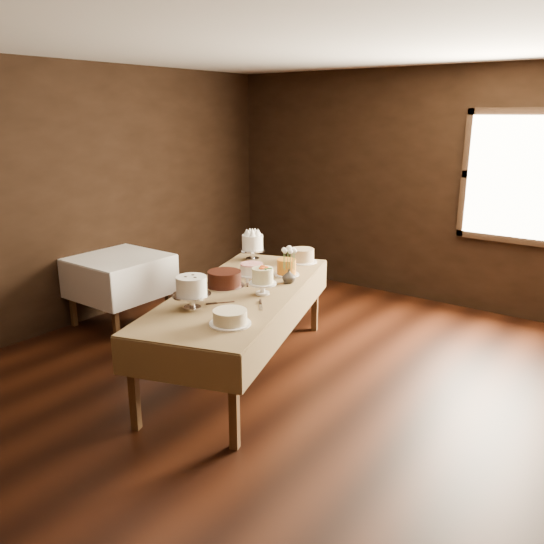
{
  "coord_description": "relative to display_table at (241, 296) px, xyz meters",
  "views": [
    {
      "loc": [
        2.74,
        -3.49,
        2.28
      ],
      "look_at": [
        0.0,
        0.2,
        0.95
      ],
      "focal_mm": 36.58,
      "sensor_mm": 36.0,
      "label": 1
    }
  ],
  "objects": [
    {
      "name": "floor",
      "position": [
        0.24,
        -0.06,
        -0.72
      ],
      "size": [
        5.0,
        6.0,
        0.01
      ],
      "primitive_type": "cube",
      "color": "black",
      "rests_on": "ground"
    },
    {
      "name": "ceiling",
      "position": [
        0.24,
        -0.06,
        2.08
      ],
      "size": [
        5.0,
        6.0,
        0.01
      ],
      "primitive_type": "cube",
      "color": "beige",
      "rests_on": "wall_back"
    },
    {
      "name": "wall_back",
      "position": [
        0.24,
        2.94,
        0.68
      ],
      "size": [
        5.0,
        0.02,
        2.8
      ],
      "primitive_type": "cube",
      "color": "black",
      "rests_on": "ground"
    },
    {
      "name": "wall_left",
      "position": [
        -2.26,
        -0.06,
        0.68
      ],
      "size": [
        0.02,
        6.0,
        2.8
      ],
      "primitive_type": "cube",
      "color": "black",
      "rests_on": "ground"
    },
    {
      "name": "window",
      "position": [
        1.54,
        2.88,
        0.88
      ],
      "size": [
        1.1,
        0.05,
        1.3
      ],
      "primitive_type": "cube",
      "color": "#FFEABF",
      "rests_on": "wall_back"
    },
    {
      "name": "display_table",
      "position": [
        0.0,
        0.0,
        0.0
      ],
      "size": [
        1.71,
        2.68,
        0.77
      ],
      "rotation": [
        0.0,
        0.0,
        0.32
      ],
      "color": "#452D19",
      "rests_on": "ground"
    },
    {
      "name": "side_table",
      "position": [
        -1.83,
        0.12,
        -0.03
      ],
      "size": [
        0.91,
        0.91,
        0.77
      ],
      "rotation": [
        0.0,
        0.0,
        0.0
      ],
      "color": "#452D19",
      "rests_on": "ground"
    },
    {
      "name": "cake_meringue",
      "position": [
        -0.57,
        0.89,
        0.18
      ],
      "size": [
        0.28,
        0.28,
        0.28
      ],
      "color": "silver",
      "rests_on": "display_table"
    },
    {
      "name": "cake_speckled",
      "position": [
        -0.09,
        1.12,
        0.12
      ],
      "size": [
        0.34,
        0.34,
        0.14
      ],
      "color": "white",
      "rests_on": "display_table"
    },
    {
      "name": "cake_lattice",
      "position": [
        -0.22,
        0.43,
        0.11
      ],
      "size": [
        0.31,
        0.31,
        0.1
      ],
      "color": "white",
      "rests_on": "display_table"
    },
    {
      "name": "cake_caramel",
      "position": [
        0.05,
        0.63,
        0.13
      ],
      "size": [
        0.24,
        0.24,
        0.15
      ],
      "color": "white",
      "rests_on": "display_table"
    },
    {
      "name": "cake_chocolate",
      "position": [
        -0.19,
        0.0,
        0.12
      ],
      "size": [
        0.39,
        0.39,
        0.14
      ],
      "color": "silver",
      "rests_on": "display_table"
    },
    {
      "name": "cake_flowers",
      "position": [
        0.22,
        0.03,
        0.16
      ],
      "size": [
        0.24,
        0.24,
        0.25
      ],
      "color": "white",
      "rests_on": "display_table"
    },
    {
      "name": "cake_swirl",
      "position": [
        -0.0,
        -0.6,
        0.18
      ],
      "size": [
        0.31,
        0.31,
        0.28
      ],
      "color": "silver",
      "rests_on": "display_table"
    },
    {
      "name": "cake_cream",
      "position": [
        0.46,
        -0.67,
        0.11
      ],
      "size": [
        0.36,
        0.36,
        0.11
      ],
      "color": "white",
      "rests_on": "display_table"
    },
    {
      "name": "cake_server_a",
      "position": [
        0.12,
        -0.33,
        0.06
      ],
      "size": [
        0.17,
        0.21,
        0.01
      ],
      "primitive_type": "cube",
      "rotation": [
        0.0,
        0.0,
        0.92
      ],
      "color": "silver",
      "rests_on": "display_table"
    },
    {
      "name": "cake_server_b",
      "position": [
        0.41,
        -0.24,
        0.06
      ],
      "size": [
        0.17,
        0.2,
        0.01
      ],
      "primitive_type": "cube",
      "rotation": [
        0.0,
        0.0,
        -0.88
      ],
      "color": "silver",
      "rests_on": "display_table"
    },
    {
      "name": "cake_server_c",
      "position": [
        -0.12,
        0.24,
        0.06
      ],
      "size": [
        0.17,
        0.2,
        0.01
      ],
      "primitive_type": "cube",
      "rotation": [
        0.0,
        0.0,
        2.26
      ],
      "color": "silver",
      "rests_on": "display_table"
    },
    {
      "name": "cake_server_d",
      "position": [
        0.18,
        0.34,
        0.06
      ],
      "size": [
        0.19,
        0.18,
        0.01
      ],
      "primitive_type": "cube",
      "rotation": [
        0.0,
        0.0,
        0.76
      ],
      "color": "silver",
      "rests_on": "display_table"
    },
    {
      "name": "cake_server_e",
      "position": [
        -0.15,
        -0.37,
        0.06
      ],
      "size": [
        0.24,
        0.04,
        0.01
      ],
      "primitive_type": "cube",
      "rotation": [
        0.0,
        0.0,
        0.06
      ],
      "color": "silver",
      "rests_on": "display_table"
    },
    {
      "name": "flower_vase",
      "position": [
        0.22,
        0.43,
        0.12
      ],
      "size": [
        0.17,
        0.17,
        0.13
      ],
      "primitive_type": "imported",
      "rotation": [
        0.0,
        0.0,
        5.65
      ],
      "color": "#2D2823",
      "rests_on": "display_table"
    },
    {
      "name": "flower_bouquet",
      "position": [
        0.22,
        0.43,
        0.3
      ],
      "size": [
        0.14,
        0.14,
        0.2
      ],
      "primitive_type": null,
      "color": "white",
      "rests_on": "flower_vase"
    }
  ]
}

